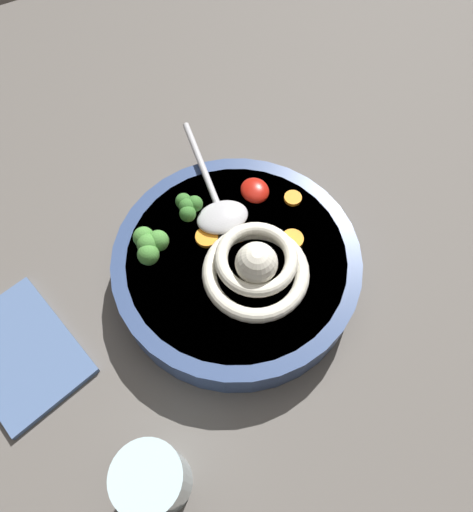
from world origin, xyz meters
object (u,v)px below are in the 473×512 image
Objects in this scene: soup_spoon at (219,208)px; noodle_pile at (256,266)px; soup_bowl at (236,266)px; drinking_glass at (154,480)px; folded_napkin at (21,352)px.

noodle_pile is at bearing -172.04° from soup_spoon.
drinking_glass reaches higher than soup_bowl.
soup_spoon is at bearing -1.76° from noodle_pile.
folded_napkin is (5.81, 26.10, -6.00)cm from noodle_pile.
noodle_pile is at bearing -164.33° from soup_bowl.
noodle_pile is 22.42cm from drinking_glass.
soup_spoon is 1.86× the size of drinking_glass.
folded_napkin is (-3.17, 26.38, -5.21)cm from soup_spoon.
soup_spoon is (8.98, -0.28, -0.79)cm from noodle_pile.
soup_bowl reaches higher than folded_napkin.
folded_napkin is at bearing 83.21° from soup_bowl.
soup_bowl is at bearing 15.67° from noodle_pile.
drinking_glass is (-13.32, 17.96, -1.69)cm from noodle_pile.
folded_napkin is (19.12, 8.15, -4.31)cm from drinking_glass.
drinking_glass is at bearing -156.93° from folded_napkin.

